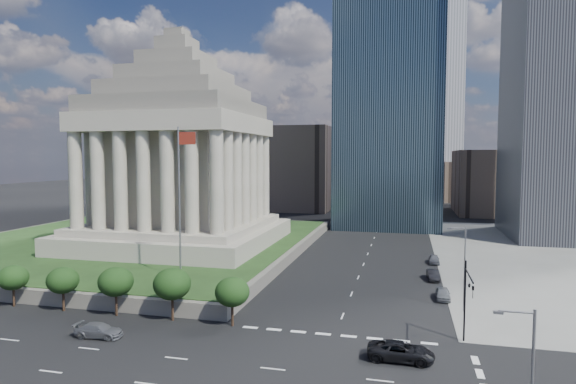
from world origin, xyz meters
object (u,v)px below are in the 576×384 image
(pickup_truck, at_px, (401,351))
(suv_grey, at_px, (99,330))
(traffic_signal_ne, at_px, (467,294))
(parked_sedan_near, at_px, (443,294))
(war_memorial, at_px, (179,138))
(street_lamp_north, at_px, (463,264))
(parked_sedan_mid, at_px, (433,275))
(flagpole, at_px, (180,195))
(parked_sedan_far, at_px, (434,259))

(pickup_truck, bearing_deg, suv_grey, 93.70)
(traffic_signal_ne, height_order, parked_sedan_near, traffic_signal_ne)
(pickup_truck, bearing_deg, war_memorial, 46.89)
(street_lamp_north, bearing_deg, parked_sedan_mid, 100.16)
(suv_grey, height_order, parked_sedan_near, parked_sedan_near)
(war_memorial, height_order, street_lamp_north, war_memorial)
(flagpole, relative_size, parked_sedan_near, 4.64)
(suv_grey, bearing_deg, war_memorial, 11.28)
(flagpole, height_order, parked_sedan_far, flagpole)
(parked_sedan_near, relative_size, parked_sedan_far, 1.01)
(traffic_signal_ne, distance_m, pickup_truck, 8.56)
(suv_grey, relative_size, parked_sedan_near, 1.13)
(suv_grey, xyz_separation_m, parked_sedan_mid, (33.63, 31.42, 0.03))
(war_memorial, distance_m, pickup_truck, 59.65)
(flagpole, bearing_deg, traffic_signal_ne, -16.71)
(war_memorial, distance_m, parked_sedan_near, 53.30)
(street_lamp_north, bearing_deg, parked_sedan_far, 94.09)
(parked_sedan_near, bearing_deg, parked_sedan_mid, 94.86)
(parked_sedan_near, xyz_separation_m, parked_sedan_far, (0.00, 21.09, -0.00))
(war_memorial, distance_m, street_lamp_north, 54.92)
(parked_sedan_far, bearing_deg, war_memorial, -175.87)
(traffic_signal_ne, bearing_deg, parked_sedan_mid, 93.84)
(parked_sedan_near, height_order, parked_sedan_mid, parked_sedan_mid)
(parked_sedan_near, relative_size, parked_sedan_mid, 0.97)
(suv_grey, bearing_deg, pickup_truck, -90.97)
(suv_grey, relative_size, parked_sedan_mid, 1.09)
(pickup_truck, relative_size, parked_sedan_near, 1.36)
(pickup_truck, height_order, parked_sedan_near, pickup_truck)
(traffic_signal_ne, distance_m, parked_sedan_near, 16.45)
(pickup_truck, distance_m, parked_sedan_near, 20.66)
(war_memorial, height_order, parked_sedan_mid, war_memorial)
(war_memorial, bearing_deg, parked_sedan_mid, -11.16)
(flagpole, relative_size, traffic_signal_ne, 2.50)
(war_memorial, height_order, parked_sedan_far, war_memorial)
(parked_sedan_mid, distance_m, parked_sedan_far, 11.43)
(flagpole, relative_size, pickup_truck, 3.40)
(war_memorial, relative_size, parked_sedan_far, 9.11)
(suv_grey, xyz_separation_m, parked_sedan_near, (34.34, 21.73, 0.03))
(flagpole, distance_m, pickup_truck, 34.21)
(war_memorial, height_order, pickup_truck, war_memorial)
(traffic_signal_ne, distance_m, parked_sedan_mid, 25.92)
(traffic_signal_ne, distance_m, parked_sedan_far, 37.16)
(traffic_signal_ne, bearing_deg, suv_grey, -170.45)
(street_lamp_north, bearing_deg, war_memorial, 154.08)
(parked_sedan_mid, bearing_deg, parked_sedan_far, 82.54)
(flagpole, xyz_separation_m, street_lamp_north, (35.16, 1.00, -7.45))
(pickup_truck, relative_size, parked_sedan_far, 1.37)
(street_lamp_north, bearing_deg, pickup_truck, -113.47)
(street_lamp_north, distance_m, suv_grey, 40.38)
(flagpole, relative_size, street_lamp_north, 2.00)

